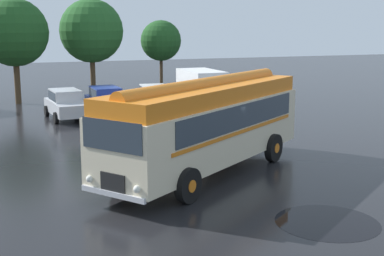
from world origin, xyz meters
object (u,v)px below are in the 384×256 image
object	(u,v)px
vintage_bus	(207,122)
box_van	(206,90)
car_mid_right	(155,99)
car_mid_left	(106,101)
car_near_left	(66,104)

from	to	relation	value
vintage_bus	box_van	distance (m)	13.89
car_mid_right	box_van	distance (m)	3.16
car_mid_left	car_mid_right	world-z (taller)	same
vintage_bus	box_van	size ratio (longest dim) A/B	1.67
car_near_left	box_van	world-z (taller)	box_van
car_near_left	car_mid_right	bearing A→B (deg)	2.30
vintage_bus	car_near_left	xyz separation A→B (m)	(-3.22, 13.36, -1.05)
car_mid_right	box_van	world-z (taller)	box_van
car_near_left	car_mid_left	distance (m)	2.46
car_near_left	box_van	bearing A→B (deg)	-3.26
car_near_left	car_mid_left	size ratio (longest dim) A/B	1.02
vintage_bus	box_van	bearing A→B (deg)	68.03
box_van	car_near_left	bearing A→B (deg)	176.74
car_mid_right	car_near_left	bearing A→B (deg)	-177.70
car_mid_left	car_mid_right	xyz separation A→B (m)	(2.96, -0.30, 0.00)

